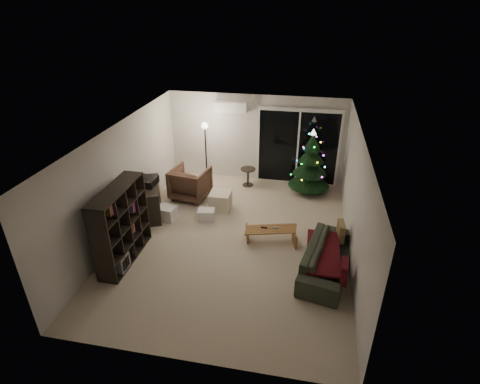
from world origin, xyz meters
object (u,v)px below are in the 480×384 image
object	(u,v)px
media_cabinet	(150,199)
christmas_tree	(311,162)
bookshelf	(112,224)
sofa	(328,258)
coffee_table	(271,235)
armchair	(190,183)

from	to	relation	value
media_cabinet	christmas_tree	distance (m)	4.33
bookshelf	media_cabinet	size ratio (longest dim) A/B	1.26
sofa	christmas_tree	xyz separation A→B (m)	(-0.46, 3.35, 0.62)
sofa	coffee_table	world-z (taller)	sofa
media_cabinet	sofa	bearing A→B (deg)	-40.60
armchair	media_cabinet	bearing A→B (deg)	63.42
christmas_tree	coffee_table	bearing A→B (deg)	-105.99
media_cabinet	coffee_table	size ratio (longest dim) A/B	1.16
armchair	sofa	distance (m)	4.33
sofa	christmas_tree	size ratio (longest dim) A/B	1.11
bookshelf	sofa	bearing A→B (deg)	-3.40
media_cabinet	sofa	xyz separation A→B (m)	(4.30, -1.41, -0.11)
coffee_table	christmas_tree	bearing A→B (deg)	59.36
media_cabinet	christmas_tree	size ratio (longest dim) A/B	0.71
media_cabinet	coffee_table	xyz separation A→B (m)	(3.09, -0.66, -0.23)
bookshelf	coffee_table	bearing A→B (deg)	11.63
armchair	christmas_tree	xyz separation A→B (m)	(3.11, 0.92, 0.48)
sofa	coffee_table	xyz separation A→B (m)	(-1.21, 0.75, -0.12)
christmas_tree	sofa	bearing A→B (deg)	-82.13
sofa	christmas_tree	world-z (taller)	christmas_tree
bookshelf	christmas_tree	bearing A→B (deg)	35.80
media_cabinet	coffee_table	distance (m)	3.17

